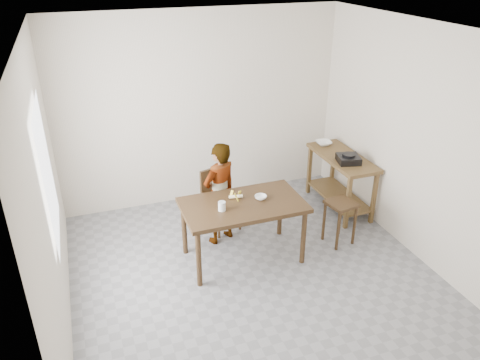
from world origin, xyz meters
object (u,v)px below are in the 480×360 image
object	(u,v)px
prep_counter	(340,182)
child	(220,194)
dining_chair	(222,201)
dining_table	(243,231)
stool	(339,222)

from	to	relation	value
prep_counter	child	xyz separation A→B (m)	(-1.85, -0.23, 0.26)
prep_counter	dining_chair	bearing A→B (deg)	179.55
dining_table	dining_chair	bearing A→B (deg)	92.68
dining_table	stool	distance (m)	1.26
child	dining_table	bearing A→B (deg)	81.88
prep_counter	child	bearing A→B (deg)	-172.81
dining_table	dining_chair	world-z (taller)	dining_chair
dining_chair	child	bearing A→B (deg)	-129.93
prep_counter	stool	xyz separation A→B (m)	(-0.46, -0.79, -0.11)
child	prep_counter	bearing A→B (deg)	163.17
prep_counter	dining_chair	world-z (taller)	dining_chair
child	stool	distance (m)	1.54
dining_table	dining_chair	xyz separation A→B (m)	(-0.03, 0.71, 0.04)
stool	dining_table	bearing A→B (deg)	175.96
dining_table	child	world-z (taller)	child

